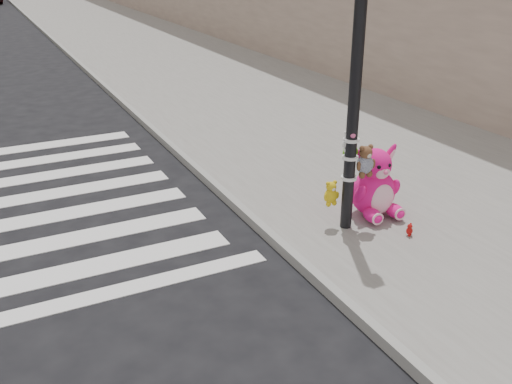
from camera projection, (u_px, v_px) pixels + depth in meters
ground at (231, 364)px, 5.68m from camera, size 120.00×120.00×0.00m
sidewalk_near at (249, 92)px, 15.91m from camera, size 7.00×80.00×0.14m
curb_edge at (127, 107)px, 14.50m from camera, size 0.12×80.00×0.15m
signal_pole at (354, 116)px, 7.54m from camera, size 0.71×0.49×4.00m
pink_bunny at (375, 187)px, 8.37m from camera, size 0.77×0.81×1.08m
red_teddy at (409, 230)px, 7.86m from camera, size 0.15×0.14×0.18m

